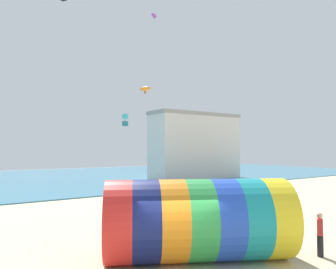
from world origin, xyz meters
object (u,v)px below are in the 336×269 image
at_px(kite_purple_parafoil, 154,16).
at_px(kite_orange_parafoil, 145,89).
at_px(kite_handler, 320,234).
at_px(beach_flag, 233,192).
at_px(kite_cyan_box, 125,120).
at_px(giant_inflatable_tube, 198,220).

bearing_deg(kite_purple_parafoil, kite_orange_parafoil, 65.64).
xyz_separation_m(kite_handler, kite_purple_parafoil, (0.83, 13.90, 13.77)).
height_order(kite_handler, kite_orange_parafoil, kite_orange_parafoil).
distance_m(kite_orange_parafoil, beach_flag, 18.63).
distance_m(kite_handler, beach_flag, 3.97).
relative_size(kite_cyan_box, kite_purple_parafoil, 1.30).
height_order(kite_cyan_box, beach_flag, kite_cyan_box).
bearing_deg(kite_orange_parafoil, kite_purple_parafoil, -114.36).
height_order(kite_handler, beach_flag, beach_flag).
distance_m(giant_inflatable_tube, kite_handler, 4.97).
height_order(giant_inflatable_tube, kite_cyan_box, kite_cyan_box).
bearing_deg(beach_flag, kite_orange_parafoil, 73.58).
xyz_separation_m(kite_purple_parafoil, beach_flag, (-2.15, -10.42, -12.39)).
bearing_deg(kite_purple_parafoil, giant_inflatable_tube, -114.04).
relative_size(kite_handler, beach_flag, 0.68).
relative_size(kite_cyan_box, beach_flag, 0.39).
height_order(giant_inflatable_tube, kite_orange_parafoil, kite_orange_parafoil).
relative_size(giant_inflatable_tube, kite_cyan_box, 7.68).
xyz_separation_m(giant_inflatable_tube, beach_flag, (2.97, 1.07, 0.72)).
bearing_deg(kite_cyan_box, kite_handler, -86.46).
relative_size(giant_inflatable_tube, kite_purple_parafoil, 9.98).
xyz_separation_m(kite_cyan_box, kite_purple_parafoil, (1.77, -1.35, 8.18)).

